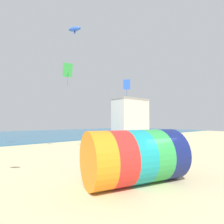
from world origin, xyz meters
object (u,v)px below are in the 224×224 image
at_px(giant_inflatable_tube, 135,156).
at_px(kite_blue_diamond, 127,85).
at_px(bystander_near_water, 136,139).
at_px(kite_handler, 175,158).
at_px(kite_green_diamond, 68,70).
at_px(kite_blue_parafoil, 75,29).

relative_size(giant_inflatable_tube, kite_blue_diamond, 3.18).
height_order(kite_blue_diamond, bystander_near_water, kite_blue_diamond).
relative_size(kite_handler, bystander_near_water, 1.10).
distance_m(kite_green_diamond, kite_blue_diamond, 6.64).
xyz_separation_m(kite_handler, kite_blue_parafoil, (-4.69, 6.13, 10.25)).
height_order(kite_green_diamond, bystander_near_water, kite_green_diamond).
xyz_separation_m(kite_blue_parafoil, kite_blue_diamond, (7.03, 1.08, -3.56)).
bearing_deg(kite_handler, kite_blue_parafoil, 127.41).
relative_size(kite_blue_parafoil, bystander_near_water, 0.75).
bearing_deg(kite_blue_diamond, kite_handler, -107.96).
bearing_deg(bystander_near_water, kite_blue_diamond, -145.18).
relative_size(giant_inflatable_tube, kite_blue_parafoil, 5.31).
distance_m(kite_handler, kite_green_diamond, 13.74).
xyz_separation_m(kite_handler, bystander_near_water, (8.10, 11.22, -0.09)).
bearing_deg(kite_green_diamond, kite_blue_parafoil, -108.69).
distance_m(giant_inflatable_tube, kite_blue_diamond, 11.30).
distance_m(giant_inflatable_tube, kite_handler, 4.02).
xyz_separation_m(kite_handler, kite_green_diamond, (-3.16, 10.66, 8.08)).
height_order(kite_handler, kite_blue_diamond, kite_blue_diamond).
relative_size(giant_inflatable_tube, kite_handler, 3.62).
xyz_separation_m(giant_inflatable_tube, kite_blue_parafoil, (-0.72, 6.06, 9.63)).
bearing_deg(kite_blue_diamond, giant_inflatable_tube, -131.49).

